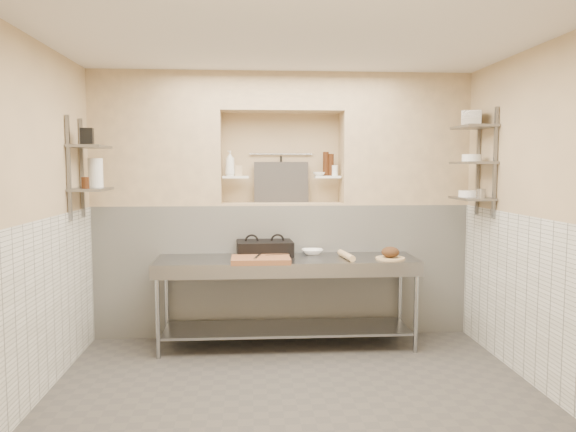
{
  "coord_description": "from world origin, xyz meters",
  "views": [
    {
      "loc": [
        -0.35,
        -4.34,
        1.82
      ],
      "look_at": [
        0.01,
        0.9,
        1.35
      ],
      "focal_mm": 35.0,
      "sensor_mm": 36.0,
      "label": 1
    }
  ],
  "objects": [
    {
      "name": "wainscot_left",
      "position": [
        -1.99,
        0.0,
        0.7
      ],
      "size": [
        0.02,
        3.9,
        1.4
      ],
      "primitive_type": "cube",
      "color": "white",
      "rests_on": "floor"
    },
    {
      "name": "bread_loaf",
      "position": [
        1.04,
        1.07,
        0.97
      ],
      "size": [
        0.18,
        0.18,
        0.11
      ],
      "primitive_type": "ellipsoid",
      "color": "#4C2D19",
      "rests_on": "bread_board"
    },
    {
      "name": "backwall_header",
      "position": [
        0.0,
        1.75,
        2.6
      ],
      "size": [
        1.3,
        0.4,
        0.4
      ],
      "primitive_type": "cube",
      "color": "tan",
      "rests_on": "backwall_lower"
    },
    {
      "name": "wall_shelf_right_mid",
      "position": [
        1.84,
        1.05,
        1.85
      ],
      "size": [
        0.3,
        0.5,
        0.02
      ],
      "primitive_type": "cube",
      "color": "slate",
      "rests_on": "wall_right"
    },
    {
      "name": "jar_left",
      "position": [
        -1.84,
        0.87,
        1.67
      ],
      "size": [
        0.07,
        0.07,
        0.11
      ],
      "primitive_type": "cylinder",
      "color": "#381B0D",
      "rests_on": "wall_shelf_left_lower"
    },
    {
      "name": "condiment_a",
      "position": [
        0.54,
        1.76,
        1.83
      ],
      "size": [
        0.06,
        0.06,
        0.24
      ],
      "primitive_type": "cylinder",
      "color": "#381B0D",
      "rests_on": "alcove_shelf_right"
    },
    {
      "name": "panini_press",
      "position": [
        -0.2,
        1.37,
        0.98
      ],
      "size": [
        0.58,
        0.44,
        0.15
      ],
      "rotation": [
        0.0,
        0.0,
        0.05
      ],
      "color": "black",
      "rests_on": "prep_table"
    },
    {
      "name": "shelf_rail_left_b",
      "position": [
        -1.98,
        0.85,
        1.8
      ],
      "size": [
        0.03,
        0.03,
        0.95
      ],
      "primitive_type": "cube",
      "color": "slate",
      "rests_on": "wall_left"
    },
    {
      "name": "backwall_lower",
      "position": [
        0.0,
        1.75,
        0.7
      ],
      "size": [
        4.0,
        0.4,
        1.4
      ],
      "primitive_type": "cube",
      "color": "white",
      "rests_on": "floor"
    },
    {
      "name": "bowl_right_mid",
      "position": [
        1.84,
        1.08,
        1.9
      ],
      "size": [
        0.19,
        0.19,
        0.07
      ],
      "primitive_type": "cylinder",
      "color": "white",
      "rests_on": "wall_shelf_right_mid"
    },
    {
      "name": "mixing_bowl",
      "position": [
        0.3,
        1.41,
        0.93
      ],
      "size": [
        0.24,
        0.24,
        0.06
      ],
      "primitive_type": "imported",
      "rotation": [
        0.0,
        0.0,
        -0.05
      ],
      "color": "white",
      "rests_on": "prep_table"
    },
    {
      "name": "box_left_upper",
      "position": [
        -1.84,
        0.97,
        2.09
      ],
      "size": [
        0.12,
        0.12,
        0.15
      ],
      "primitive_type": "cube",
      "rotation": [
        0.0,
        0.0,
        0.12
      ],
      "color": "black",
      "rests_on": "wall_shelf_left_upper"
    },
    {
      "name": "splash_panel",
      "position": [
        0.0,
        1.85,
        1.64
      ],
      "size": [
        0.6,
        0.08,
        0.45
      ],
      "primitive_type": "cube",
      "rotation": [
        -0.14,
        0.0,
        0.0
      ],
      "color": "#383330",
      "rests_on": "alcove_sill"
    },
    {
      "name": "bottle_soap",
      "position": [
        -0.56,
        1.73,
        1.85
      ],
      "size": [
        0.14,
        0.14,
        0.27
      ],
      "primitive_type": "imported",
      "rotation": [
        0.0,
        0.0,
        -0.41
      ],
      "color": "white",
      "rests_on": "alcove_shelf_left"
    },
    {
      "name": "condiment_b",
      "position": [
        0.48,
        1.76,
        1.84
      ],
      "size": [
        0.06,
        0.06,
        0.26
      ],
      "primitive_type": "cylinder",
      "color": "#381B0D",
      "rests_on": "alcove_shelf_right"
    },
    {
      "name": "backwall_pillar_right",
      "position": [
        1.33,
        1.75,
        2.1
      ],
      "size": [
        1.35,
        0.4,
        1.4
      ],
      "primitive_type": "cube",
      "color": "tan",
      "rests_on": "backwall_lower"
    },
    {
      "name": "wall_shelf_left_lower",
      "position": [
        -1.84,
        1.05,
        1.6
      ],
      "size": [
        0.3,
        0.5,
        0.02
      ],
      "primitive_type": "cube",
      "color": "slate",
      "rests_on": "wall_left"
    },
    {
      "name": "alcove_shelf_left",
      "position": [
        -0.5,
        1.75,
        1.7
      ],
      "size": [
        0.28,
        0.16,
        0.02
      ],
      "primitive_type": "cube",
      "color": "white",
      "rests_on": "backwall_lower"
    },
    {
      "name": "wall_right",
      "position": [
        2.05,
        0.0,
        1.4
      ],
      "size": [
        0.1,
        3.9,
        2.8
      ],
      "primitive_type": "cube",
      "color": "tan",
      "rests_on": "ground"
    },
    {
      "name": "condiment_c",
      "position": [
        0.58,
        1.74,
        1.77
      ],
      "size": [
        0.07,
        0.07,
        0.11
      ],
      "primitive_type": "cylinder",
      "color": "white",
      "rests_on": "alcove_shelf_right"
    },
    {
      "name": "cutting_board",
      "position": [
        -0.25,
        0.97,
        0.93
      ],
      "size": [
        0.56,
        0.39,
        0.05
      ],
      "primitive_type": "cube",
      "rotation": [
        0.0,
        0.0,
        0.0
      ],
      "color": "brown",
      "rests_on": "prep_table"
    },
    {
      "name": "shelf_rail_right_b",
      "position": [
        1.98,
        0.85,
        1.85
      ],
      "size": [
        0.03,
        0.03,
        1.05
      ],
      "primitive_type": "cube",
      "color": "slate",
      "rests_on": "wall_right"
    },
    {
      "name": "wainscot_right",
      "position": [
        1.99,
        0.0,
        0.7
      ],
      "size": [
        0.02,
        3.9,
        1.4
      ],
      "primitive_type": "cube",
      "color": "white",
      "rests_on": "floor"
    },
    {
      "name": "knife_blade",
      "position": [
        -0.08,
        1.11,
        0.95
      ],
      "size": [
        0.24,
        0.08,
        0.01
      ],
      "primitive_type": "cube",
      "rotation": [
        0.0,
        0.0,
        0.23
      ],
      "color": "gray",
      "rests_on": "cutting_board"
    },
    {
      "name": "wall_back",
      "position": [
        0.0,
        2.0,
        1.4
      ],
      "size": [
        4.0,
        0.1,
        2.8
      ],
      "primitive_type": "cube",
      "color": "tan",
      "rests_on": "ground"
    },
    {
      "name": "rolling_pin",
      "position": [
        0.61,
        1.12,
        0.93
      ],
      "size": [
        0.11,
        0.42,
        0.06
      ],
      "primitive_type": "cylinder",
      "rotation": [
        1.57,
        0.0,
        0.12
      ],
      "color": "tan",
      "rests_on": "prep_table"
    },
    {
      "name": "hanging_steel",
      "position": [
        0.0,
        1.9,
        1.78
      ],
      "size": [
        0.02,
        0.02,
        0.3
      ],
      "primitive_type": "cylinder",
      "color": "black",
      "rests_on": "utensil_rail"
    },
    {
      "name": "shelf_rail_right_a",
      "position": [
        1.98,
        1.25,
        1.85
      ],
      "size": [
        0.03,
        0.03,
        1.05
      ],
      "primitive_type": "cube",
      "color": "slate",
      "rests_on": "wall_right"
    },
    {
      "name": "wall_shelf_left_upper",
      "position": [
        -1.84,
        1.05,
        2.0
      ],
      "size": [
        0.3,
        0.5,
        0.03
      ],
      "primitive_type": "cube",
      "color": "slate",
      "rests_on": "wall_left"
    },
    {
      "name": "shelf_rail_left_a",
      "position": [
        -1.98,
        1.25,
        1.8
      ],
      "size": [
        0.03,
        0.03,
        0.95
      ],
      "primitive_type": "cube",
      "color": "slate",
      "rests_on": "wall_left"
    },
    {
      "name": "prep_table",
      "position": [
        0.02,
        1.18,
        0.64
      ],
      "size": [
        2.6,
        0.7,
        0.9
      ],
      "color": "gray",
      "rests_on": "floor"
    },
    {
      "name": "basket_right",
      "position": [
        1.84,
        1.11,
        2.29
      ],
      "size": [
        0.26,
        0.28,
        0.15
      ],
      "primitive_type": "cube",
      "rotation": [
        0.0,
        0.0,
        -0.41
      ],
      "color": "gray",
      "rests_on": "wall_shelf_right_upper"
    },
    {
      "name": "canister_right",
      "position": [
        1.84,
        0.84,
        1.56
      ],
      "size": [
        0.09,
        0.09,
        0.09
      ],
      "primitive_type": "cylinder",
      "color": "gray",
      "rests_on": "wall_shelf_right_lower"
    },
    {
      "name": "jar_alcove",
      "position": [
        -0.47,
        1.75,
        1.77
      ],
      "size": [
        0.08,
        0.08,
        0.11
      ],
      "primitive_type": "cube",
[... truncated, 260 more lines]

